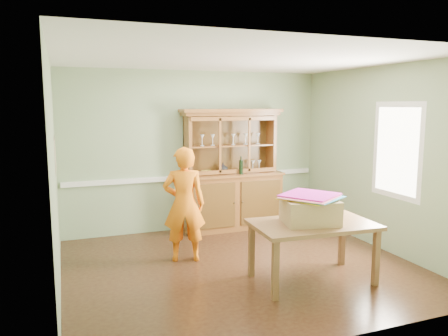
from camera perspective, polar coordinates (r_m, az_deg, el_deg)
name	(u,v)px	position (r m, az deg, el deg)	size (l,w,h in m)	color
floor	(241,266)	(5.97, 2.18, -12.71)	(4.50, 4.50, 0.00)	#452B16
ceiling	(242,59)	(5.60, 2.34, 14.05)	(4.50, 4.50, 0.00)	white
wall_back	(196,151)	(7.50, -3.68, 2.24)	(4.50, 4.50, 0.00)	gray
wall_left	(54,176)	(5.19, -21.29, -0.99)	(4.00, 4.00, 0.00)	gray
wall_right	(382,159)	(6.81, 19.99, 1.15)	(4.00, 4.00, 0.00)	gray
wall_front	(331,196)	(3.89, 13.77, -3.63)	(4.50, 4.50, 0.00)	gray
chair_rail	(197,177)	(7.53, -3.59, -1.18)	(4.41, 0.05, 0.08)	white
framed_map	(56,155)	(5.47, -21.15, 1.56)	(0.03, 0.60, 0.46)	#372716
window_panel	(397,151)	(6.56, 21.61, 2.13)	(0.03, 0.96, 1.36)	white
china_hutch	(232,187)	(7.55, 1.01, -2.47)	(1.76, 0.58, 2.06)	brown
dining_table	(313,230)	(5.42, 11.52, -7.88)	(1.50, 0.94, 0.73)	brown
cardboard_box	(310,211)	(5.33, 11.17, -5.56)	(0.63, 0.50, 0.29)	#A08252
kite_stack	(310,197)	(5.32, 11.22, -3.68)	(0.80, 0.80, 0.05)	gold
person	(184,204)	(5.99, -5.23, -4.74)	(0.58, 0.38, 1.58)	orange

